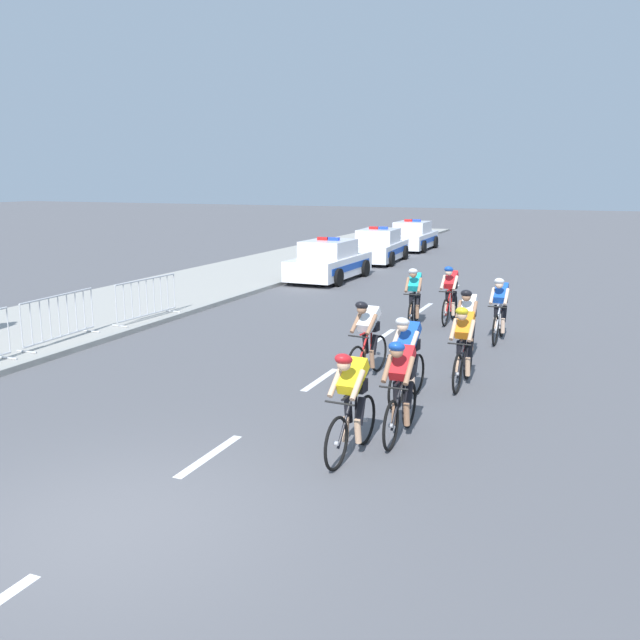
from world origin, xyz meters
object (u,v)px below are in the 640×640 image
object	(u,v)px
police_car_nearest	(329,262)
crowd_barrier_rear	(147,299)
cyclist_fourth	(463,345)
cyclist_seventh	(500,308)
cyclist_lead	(351,402)
cyclist_sixth	(467,323)
crowd_barrier_middle	(59,319)
police_car_third	(413,237)
cyclist_ninth	(450,293)
cyclist_second	(401,387)
cyclist_third	(407,358)
cyclist_eighth	(414,296)
cyclist_fifth	(367,338)
police_car_second	(379,247)

from	to	relation	value
police_car_nearest	crowd_barrier_rear	world-z (taller)	police_car_nearest
cyclist_fourth	cyclist_seventh	distance (m)	3.91
cyclist_lead	cyclist_fourth	world-z (taller)	same
cyclist_sixth	crowd_barrier_middle	distance (m)	8.98
police_car_third	cyclist_ninth	bearing A→B (deg)	-71.97
cyclist_lead	cyclist_second	size ratio (longest dim) A/B	1.00
cyclist_sixth	cyclist_ninth	world-z (taller)	same
cyclist_second	cyclist_fourth	size ratio (longest dim) A/B	1.00
cyclist_third	cyclist_eighth	distance (m)	6.29
cyclist_fifth	police_car_third	world-z (taller)	police_car_third
cyclist_fourth	cyclist_ninth	xyz separation A→B (m)	(-1.44, 5.57, 0.00)
police_car_third	police_car_second	bearing A→B (deg)	-89.99
police_car_third	cyclist_eighth	bearing A→B (deg)	-74.82
cyclist_third	police_car_third	distance (m)	25.52
cyclist_second	cyclist_seventh	world-z (taller)	same
police_car_nearest	police_car_third	bearing A→B (deg)	90.00
cyclist_fourth	cyclist_ninth	world-z (taller)	same
cyclist_lead	crowd_barrier_middle	distance (m)	8.90
cyclist_fourth	cyclist_sixth	distance (m)	1.98
cyclist_ninth	cyclist_lead	bearing A→B (deg)	-85.86
cyclist_ninth	cyclist_seventh	bearing A→B (deg)	-47.58
cyclist_fourth	cyclist_second	bearing A→B (deg)	-96.28
cyclist_fifth	police_car_second	world-z (taller)	police_car_second
cyclist_eighth	crowd_barrier_middle	world-z (taller)	cyclist_eighth
cyclist_eighth	police_car_nearest	xyz separation A→B (m)	(-5.03, 6.78, -0.11)
cyclist_third	crowd_barrier_middle	bearing A→B (deg)	174.07
cyclist_seventh	crowd_barrier_rear	distance (m)	8.89
cyclist_fourth	cyclist_fifth	world-z (taller)	same
crowd_barrier_rear	police_car_third	bearing A→B (deg)	86.01
cyclist_ninth	police_car_second	world-z (taller)	police_car_second
cyclist_sixth	crowd_barrier_middle	xyz separation A→B (m)	(-8.66, -2.39, -0.14)
cyclist_third	cyclist_fourth	world-z (taller)	same
cyclist_lead	police_car_second	world-z (taller)	police_car_second
cyclist_fourth	crowd_barrier_middle	distance (m)	8.97
police_car_third	crowd_barrier_middle	distance (m)	23.87
cyclist_lead	cyclist_fifth	bearing A→B (deg)	105.44
cyclist_seventh	police_car_second	world-z (taller)	police_car_second
cyclist_fourth	crowd_barrier_rear	world-z (taller)	cyclist_fourth
cyclist_lead	police_car_second	xyz separation A→B (m)	(-6.48, 21.46, -0.11)
cyclist_ninth	police_car_second	xyz separation A→B (m)	(-5.80, 12.01, -0.11)
cyclist_fourth	cyclist_third	bearing A→B (deg)	-118.28
cyclist_fourth	police_car_nearest	bearing A→B (deg)	121.97
police_car_third	crowd_barrier_middle	world-z (taller)	police_car_third
cyclist_sixth	police_car_nearest	xyz separation A→B (m)	(-6.94, 9.64, -0.11)
cyclist_second	cyclist_sixth	xyz separation A→B (m)	(0.02, 4.92, 0.00)
crowd_barrier_middle	crowd_barrier_rear	world-z (taller)	same
cyclist_ninth	police_car_third	world-z (taller)	police_car_third
cyclist_third	cyclist_fourth	distance (m)	1.46
cyclist_lead	police_car_third	bearing A→B (deg)	103.38
cyclist_second	cyclist_fifth	world-z (taller)	same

